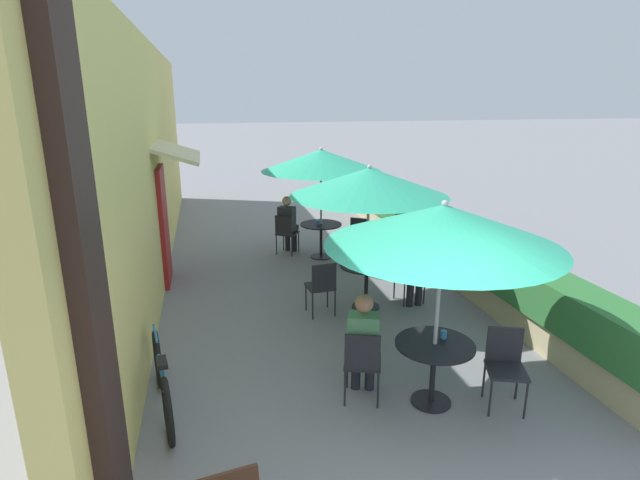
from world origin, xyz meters
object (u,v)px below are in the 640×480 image
object	(u,v)px
coffee_cup_mid	(362,259)
bicycle_leaning	(162,382)
coffee_cup_near	(444,334)
cafe_chair_far_right	(358,236)
cafe_chair_mid_right	(322,284)
patio_umbrella_mid	(369,182)
seated_patron_near_left	(363,341)
patio_table_mid	(366,275)
patio_table_near	(434,358)
coffee_cup_far	(319,222)
cafe_chair_far_left	(286,231)
cafe_chair_near_left	(362,360)
patio_umbrella_near	(443,226)
seated_patron_far_left	(288,222)
cafe_chair_near_right	(505,362)
seated_patron_mid_left	(412,263)
patio_table_far	(321,232)
patio_umbrella_far	(321,160)
cafe_chair_mid_left	(408,270)

from	to	relation	value
coffee_cup_mid	bicycle_leaning	bearing A→B (deg)	-142.03
coffee_cup_near	cafe_chair_far_right	distance (m)	4.88
cafe_chair_mid_right	bicycle_leaning	world-z (taller)	cafe_chair_mid_right
patio_umbrella_mid	cafe_chair_far_right	distance (m)	2.81
seated_patron_near_left	patio_table_mid	bearing A→B (deg)	90.98
seated_patron_near_left	patio_umbrella_mid	xyz separation A→B (m)	(0.80, 2.34, 1.35)
patio_table_near	coffee_cup_far	world-z (taller)	coffee_cup_far
cafe_chair_far_left	bicycle_leaning	bearing A→B (deg)	-79.09
coffee_cup_mid	cafe_chair_near_left	bearing A→B (deg)	-107.34
cafe_chair_near_left	coffee_cup_far	size ratio (longest dim) A/B	9.67
patio_table_near	patio_umbrella_mid	xyz separation A→B (m)	(0.09, 2.63, 1.48)
patio_table_near	bicycle_leaning	size ratio (longest dim) A/B	0.49
patio_umbrella_near	seated_patron_near_left	world-z (taller)	patio_umbrella_near
seated_patron_far_left	patio_table_mid	bearing A→B (deg)	-42.97
patio_table_near	cafe_chair_near_left	distance (m)	0.77
patio_umbrella_near	cafe_chair_near_right	distance (m)	1.70
seated_patron_mid_left	cafe_chair_mid_right	xyz separation A→B (m)	(-1.53, -0.17, -0.17)
patio_umbrella_near	patio_umbrella_mid	world-z (taller)	same
patio_table_near	seated_patron_mid_left	bearing A→B (deg)	72.07
patio_table_mid	cafe_chair_mid_right	size ratio (longest dim) A/B	0.98
patio_umbrella_mid	cafe_chair_far_left	distance (m)	3.48
patio_umbrella_near	cafe_chair_far_left	distance (m)	5.90
seated_patron_mid_left	bicycle_leaning	xyz separation A→B (m)	(-3.74, -2.17, -0.33)
cafe_chair_near_left	coffee_cup_near	size ratio (longest dim) A/B	9.67
coffee_cup_near	patio_table_far	world-z (taller)	coffee_cup_near
patio_umbrella_far	cafe_chair_far_left	world-z (taller)	patio_umbrella_far
cafe_chair_mid_right	seated_patron_mid_left	bearing A→B (deg)	1.53
seated_patron_near_left	seated_patron_far_left	xyz separation A→B (m)	(0.06, 5.46, 0.00)
cafe_chair_far_left	cafe_chair_far_right	size ratio (longest dim) A/B	1.00
cafe_chair_mid_right	coffee_cup_mid	bearing A→B (deg)	17.19
seated_patron_near_left	patio_umbrella_far	distance (m)	5.22
seated_patron_near_left	seated_patron_mid_left	world-z (taller)	same
seated_patron_mid_left	patio_table_far	distance (m)	2.78
cafe_chair_near_right	patio_table_mid	world-z (taller)	cafe_chair_near_right
seated_patron_near_left	cafe_chair_far_right	distance (m)	4.84
patio_table_mid	cafe_chair_mid_right	xyz separation A→B (m)	(-0.76, -0.14, -0.03)
seated_patron_near_left	cafe_chair_mid_right	xyz separation A→B (m)	(0.05, 2.20, -0.17)
cafe_chair_near_right	coffee_cup_far	bearing A→B (deg)	-61.30
coffee_cup_near	patio_table_far	distance (m)	5.21
patio_umbrella_far	cafe_chair_far_right	size ratio (longest dim) A/B	2.77
cafe_chair_mid_left	cafe_chair_far_right	world-z (taller)	same
patio_umbrella_near	patio_table_mid	xyz separation A→B (m)	(0.09, 2.63, -1.48)
patio_table_near	patio_table_far	world-z (taller)	same
patio_umbrella_far	cafe_chair_mid_right	bearing A→B (deg)	-102.82
seated_patron_near_left	coffee_cup_mid	world-z (taller)	seated_patron_near_left
coffee_cup_mid	cafe_chair_far_left	bearing A→B (deg)	105.03
cafe_chair_mid_right	cafe_chair_far_left	distance (m)	3.17
patio_umbrella_mid	patio_umbrella_far	bearing A→B (deg)	92.60
seated_patron_near_left	patio_table_near	bearing A→B (deg)	-2.64
cafe_chair_near_left	seated_patron_mid_left	distance (m)	2.96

